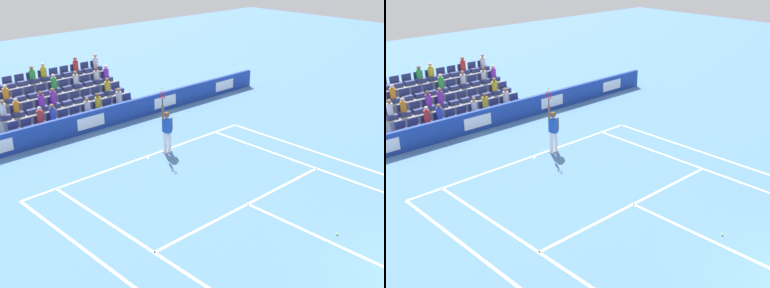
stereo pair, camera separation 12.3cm
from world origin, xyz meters
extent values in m
cube|color=white|center=(0.00, -11.89, 0.00)|extent=(10.97, 0.10, 0.01)
cube|color=white|center=(0.00, -6.40, 0.00)|extent=(8.23, 0.10, 0.01)
cube|color=white|center=(0.00, -3.20, 0.00)|extent=(0.10, 6.40, 0.01)
cube|color=white|center=(4.12, -5.95, 0.00)|extent=(0.10, 11.89, 0.01)
cube|color=white|center=(-4.12, -5.95, 0.00)|extent=(0.10, 11.89, 0.01)
cube|color=white|center=(5.49, -5.95, 0.00)|extent=(0.10, 11.89, 0.01)
cube|color=white|center=(-5.49, -5.95, 0.00)|extent=(0.10, 11.89, 0.01)
cube|color=white|center=(0.00, -11.79, 0.00)|extent=(0.10, 0.20, 0.01)
cube|color=#193899|center=(0.00, -15.97, 0.49)|extent=(22.56, 0.20, 0.98)
cube|color=white|center=(-9.02, -15.86, 0.49)|extent=(1.44, 0.01, 0.55)
cube|color=white|center=(-4.51, -15.86, 0.49)|extent=(1.44, 0.01, 0.55)
cube|color=white|center=(0.00, -15.86, 0.49)|extent=(1.44, 0.01, 0.55)
cylinder|color=white|center=(-1.09, -11.65, 0.45)|extent=(0.16, 0.16, 0.90)
cylinder|color=white|center=(-0.85, -11.63, 0.45)|extent=(0.16, 0.16, 0.90)
cube|color=white|center=(-1.09, -11.65, 0.04)|extent=(0.14, 0.27, 0.08)
cube|color=white|center=(-0.85, -11.63, 0.04)|extent=(0.14, 0.27, 0.08)
cube|color=#1947B2|center=(-0.97, -11.64, 1.20)|extent=(0.24, 0.37, 0.60)
sphere|color=brown|center=(-0.97, -11.64, 1.66)|extent=(0.24, 0.24, 0.24)
cylinder|color=brown|center=(-0.75, -11.63, 1.81)|extent=(0.09, 0.09, 0.62)
cylinder|color=brown|center=(-1.19, -11.61, 1.22)|extent=(0.09, 0.09, 0.56)
cylinder|color=black|center=(-0.75, -11.63, 2.26)|extent=(0.04, 0.04, 0.28)
torus|color=red|center=(-0.75, -11.63, 2.54)|extent=(0.05, 0.31, 0.31)
sphere|color=#D1E533|center=(-0.75, -11.63, 2.82)|extent=(0.07, 0.07, 0.07)
cube|color=gray|center=(0.00, -17.04, 0.21)|extent=(6.82, 0.95, 0.42)
cube|color=navy|center=(-3.10, -17.04, 0.52)|extent=(0.48, 0.44, 0.20)
cube|color=navy|center=(-3.10, -17.24, 0.77)|extent=(0.48, 0.04, 0.30)
cube|color=navy|center=(-2.48, -17.04, 0.52)|extent=(0.48, 0.44, 0.20)
cube|color=navy|center=(-2.48, -17.24, 0.77)|extent=(0.48, 0.04, 0.30)
cube|color=navy|center=(-1.86, -17.04, 0.52)|extent=(0.48, 0.44, 0.20)
cube|color=navy|center=(-1.86, -17.24, 0.77)|extent=(0.48, 0.04, 0.30)
cube|color=navy|center=(-1.24, -17.04, 0.52)|extent=(0.48, 0.44, 0.20)
cube|color=navy|center=(-1.24, -17.24, 0.77)|extent=(0.48, 0.04, 0.30)
cube|color=navy|center=(-0.62, -17.04, 0.52)|extent=(0.48, 0.44, 0.20)
cube|color=navy|center=(-0.62, -17.24, 0.77)|extent=(0.48, 0.04, 0.30)
cube|color=navy|center=(0.00, -17.04, 0.52)|extent=(0.48, 0.44, 0.20)
cube|color=navy|center=(0.00, -17.24, 0.77)|extent=(0.48, 0.04, 0.30)
cube|color=navy|center=(0.62, -17.04, 0.52)|extent=(0.48, 0.44, 0.20)
cube|color=navy|center=(0.62, -17.24, 0.77)|extent=(0.48, 0.04, 0.30)
cube|color=navy|center=(1.24, -17.04, 0.52)|extent=(0.48, 0.44, 0.20)
cube|color=navy|center=(1.24, -17.24, 0.77)|extent=(0.48, 0.04, 0.30)
cube|color=navy|center=(1.86, -17.04, 0.52)|extent=(0.48, 0.44, 0.20)
cube|color=navy|center=(1.86, -17.24, 0.77)|extent=(0.48, 0.04, 0.30)
cube|color=navy|center=(2.48, -17.04, 0.52)|extent=(0.48, 0.44, 0.20)
cube|color=navy|center=(2.48, -17.24, 0.77)|extent=(0.48, 0.04, 0.30)
cube|color=navy|center=(3.10, -17.04, 0.52)|extent=(0.48, 0.44, 0.20)
cube|color=navy|center=(3.10, -17.24, 0.77)|extent=(0.48, 0.04, 0.30)
cube|color=gray|center=(0.00, -17.99, 0.42)|extent=(6.82, 0.95, 0.84)
cube|color=navy|center=(-3.10, -17.99, 0.94)|extent=(0.48, 0.44, 0.20)
cube|color=navy|center=(-3.10, -18.19, 1.19)|extent=(0.48, 0.04, 0.30)
cube|color=navy|center=(-2.48, -17.99, 0.94)|extent=(0.48, 0.44, 0.20)
cube|color=navy|center=(-2.48, -18.19, 1.19)|extent=(0.48, 0.04, 0.30)
cube|color=navy|center=(-1.86, -17.99, 0.94)|extent=(0.48, 0.44, 0.20)
cube|color=navy|center=(-1.86, -18.19, 1.19)|extent=(0.48, 0.04, 0.30)
cube|color=navy|center=(-1.24, -17.99, 0.94)|extent=(0.48, 0.44, 0.20)
cube|color=navy|center=(-1.24, -18.19, 1.19)|extent=(0.48, 0.04, 0.30)
cube|color=navy|center=(-0.62, -17.99, 0.94)|extent=(0.48, 0.44, 0.20)
cube|color=navy|center=(-0.62, -18.19, 1.19)|extent=(0.48, 0.04, 0.30)
cube|color=navy|center=(0.00, -17.99, 0.94)|extent=(0.48, 0.44, 0.20)
cube|color=navy|center=(0.00, -18.19, 1.19)|extent=(0.48, 0.04, 0.30)
cube|color=navy|center=(0.62, -17.99, 0.94)|extent=(0.48, 0.44, 0.20)
cube|color=navy|center=(0.62, -18.19, 1.19)|extent=(0.48, 0.04, 0.30)
cube|color=navy|center=(1.24, -17.99, 0.94)|extent=(0.48, 0.44, 0.20)
cube|color=navy|center=(1.24, -18.19, 1.19)|extent=(0.48, 0.04, 0.30)
cube|color=navy|center=(1.86, -17.99, 0.94)|extent=(0.48, 0.44, 0.20)
cube|color=navy|center=(1.86, -18.19, 1.19)|extent=(0.48, 0.04, 0.30)
cube|color=navy|center=(2.48, -17.99, 0.94)|extent=(0.48, 0.44, 0.20)
cube|color=navy|center=(2.48, -18.19, 1.19)|extent=(0.48, 0.04, 0.30)
cube|color=navy|center=(3.10, -17.99, 0.94)|extent=(0.48, 0.44, 0.20)
cube|color=navy|center=(3.10, -18.19, 1.19)|extent=(0.48, 0.04, 0.30)
cube|color=gray|center=(0.00, -18.94, 0.63)|extent=(6.82, 0.95, 1.26)
cube|color=navy|center=(-3.10, -18.94, 1.36)|extent=(0.48, 0.44, 0.20)
cube|color=navy|center=(-3.10, -19.14, 1.61)|extent=(0.48, 0.04, 0.30)
cube|color=navy|center=(-2.48, -18.94, 1.36)|extent=(0.48, 0.44, 0.20)
cube|color=navy|center=(-2.48, -19.14, 1.61)|extent=(0.48, 0.04, 0.30)
cube|color=navy|center=(-1.86, -18.94, 1.36)|extent=(0.48, 0.44, 0.20)
cube|color=navy|center=(-1.86, -19.14, 1.61)|extent=(0.48, 0.04, 0.30)
cube|color=navy|center=(-1.24, -18.94, 1.36)|extent=(0.48, 0.44, 0.20)
cube|color=navy|center=(-1.24, -19.14, 1.61)|extent=(0.48, 0.04, 0.30)
cube|color=navy|center=(-0.62, -18.94, 1.36)|extent=(0.48, 0.44, 0.20)
cube|color=navy|center=(-0.62, -19.14, 1.61)|extent=(0.48, 0.04, 0.30)
cube|color=navy|center=(0.00, -18.94, 1.36)|extent=(0.48, 0.44, 0.20)
cube|color=navy|center=(0.00, -19.14, 1.61)|extent=(0.48, 0.04, 0.30)
cube|color=navy|center=(0.62, -18.94, 1.36)|extent=(0.48, 0.44, 0.20)
cube|color=navy|center=(0.62, -19.14, 1.61)|extent=(0.48, 0.04, 0.30)
cube|color=navy|center=(1.24, -18.94, 1.36)|extent=(0.48, 0.44, 0.20)
cube|color=navy|center=(1.24, -19.14, 1.61)|extent=(0.48, 0.04, 0.30)
cube|color=navy|center=(1.86, -18.94, 1.36)|extent=(0.48, 0.44, 0.20)
cube|color=navy|center=(1.86, -19.14, 1.61)|extent=(0.48, 0.04, 0.30)
cube|color=navy|center=(2.48, -18.94, 1.36)|extent=(0.48, 0.44, 0.20)
cube|color=navy|center=(2.48, -19.14, 1.61)|extent=(0.48, 0.04, 0.30)
cube|color=gray|center=(0.00, -19.89, 0.84)|extent=(6.82, 0.95, 1.68)
cube|color=navy|center=(-3.10, -19.89, 1.78)|extent=(0.48, 0.44, 0.20)
cube|color=navy|center=(-3.10, -20.09, 2.03)|extent=(0.48, 0.04, 0.30)
cube|color=navy|center=(-2.48, -19.89, 1.78)|extent=(0.48, 0.44, 0.20)
cube|color=navy|center=(-2.48, -20.09, 2.03)|extent=(0.48, 0.04, 0.30)
cube|color=navy|center=(-1.86, -19.89, 1.78)|extent=(0.48, 0.44, 0.20)
cube|color=navy|center=(-1.86, -20.09, 2.03)|extent=(0.48, 0.04, 0.30)
cube|color=navy|center=(-1.24, -19.89, 1.78)|extent=(0.48, 0.44, 0.20)
cube|color=navy|center=(-1.24, -20.09, 2.03)|extent=(0.48, 0.04, 0.30)
cube|color=navy|center=(-0.62, -19.89, 1.78)|extent=(0.48, 0.44, 0.20)
cube|color=navy|center=(-0.62, -20.09, 2.03)|extent=(0.48, 0.04, 0.30)
cube|color=navy|center=(0.00, -19.89, 1.78)|extent=(0.48, 0.44, 0.20)
cube|color=navy|center=(0.00, -20.09, 2.03)|extent=(0.48, 0.04, 0.30)
cube|color=navy|center=(0.62, -19.89, 1.78)|extent=(0.48, 0.44, 0.20)
cube|color=navy|center=(0.62, -20.09, 2.03)|extent=(0.48, 0.04, 0.30)
cube|color=navy|center=(1.24, -19.89, 1.78)|extent=(0.48, 0.44, 0.20)
cube|color=navy|center=(1.24, -20.09, 2.03)|extent=(0.48, 0.04, 0.30)
cube|color=navy|center=(1.86, -19.89, 1.78)|extent=(0.48, 0.44, 0.20)
cube|color=navy|center=(1.86, -20.09, 2.03)|extent=(0.48, 0.04, 0.30)
cylinder|color=red|center=(-1.86, -19.94, 2.13)|extent=(0.28, 0.28, 0.49)
sphere|color=#9E7251|center=(-1.86, -19.94, 2.47)|extent=(0.20, 0.20, 0.20)
cylinder|color=green|center=(0.62, -19.94, 2.09)|extent=(0.28, 0.28, 0.43)
sphere|color=#9E7251|center=(0.62, -19.94, 2.41)|extent=(0.20, 0.20, 0.20)
cylinder|color=white|center=(-2.48, -17.09, 0.89)|extent=(0.28, 0.28, 0.55)
sphere|color=#9E7251|center=(-2.48, -17.09, 1.27)|extent=(0.20, 0.20, 0.20)
cylinder|color=white|center=(-3.10, -19.94, 2.11)|extent=(0.28, 0.28, 0.47)
sphere|color=#D3A884|center=(-3.10, -19.94, 2.45)|extent=(0.20, 0.20, 0.20)
cylinder|color=white|center=(-1.24, -18.99, 1.69)|extent=(0.28, 0.28, 0.45)
sphere|color=#9E7251|center=(-1.24, -18.99, 2.01)|extent=(0.20, 0.20, 0.20)
cylinder|color=white|center=(-0.62, -17.09, 0.84)|extent=(0.28, 0.28, 0.45)
sphere|color=#9E7251|center=(-0.62, -17.09, 1.17)|extent=(0.20, 0.20, 0.20)
cylinder|color=yellow|center=(0.00, -19.94, 2.12)|extent=(0.28, 0.28, 0.47)
sphere|color=beige|center=(0.00, -19.94, 2.45)|extent=(0.20, 0.20, 0.20)
cylinder|color=blue|center=(1.24, -17.09, 0.88)|extent=(0.28, 0.28, 0.52)
sphere|color=#9E7251|center=(1.24, -17.09, 1.24)|extent=(0.20, 0.20, 0.20)
cylinder|color=white|center=(3.10, -18.04, 1.29)|extent=(0.28, 0.28, 0.50)
sphere|color=#9E7251|center=(3.10, -18.04, 1.64)|extent=(0.20, 0.20, 0.20)
cylinder|color=purple|center=(-3.10, -18.99, 1.68)|extent=(0.28, 0.28, 0.44)
sphere|color=beige|center=(-3.10, -18.99, 2.00)|extent=(0.20, 0.20, 0.20)
cylinder|color=orange|center=(2.48, -18.99, 1.69)|extent=(0.28, 0.28, 0.46)
sphere|color=beige|center=(2.48, -18.99, 2.02)|extent=(0.20, 0.20, 0.20)
cylinder|color=purple|center=(0.62, -18.04, 1.31)|extent=(0.28, 0.28, 0.55)
sphere|color=#9E7251|center=(0.62, -18.04, 1.69)|extent=(0.20, 0.20, 0.20)
cylinder|color=orange|center=(2.48, -18.04, 1.26)|extent=(0.28, 0.28, 0.44)
sphere|color=beige|center=(2.48, -18.04, 1.58)|extent=(0.20, 0.20, 0.20)
cylinder|color=yellow|center=(-2.48, -18.04, 1.27)|extent=(0.28, 0.28, 0.47)
sphere|color=#9E7251|center=(-2.48, -18.04, 1.61)|extent=(0.20, 0.20, 0.20)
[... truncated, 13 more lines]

